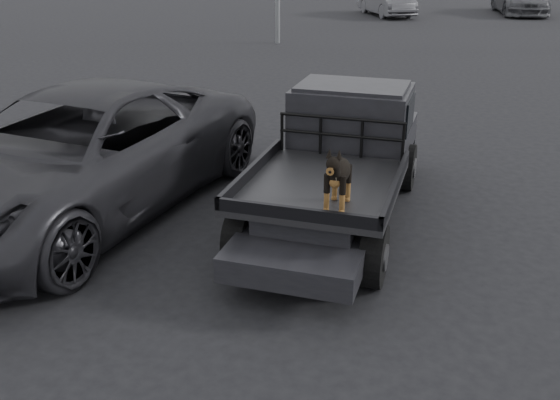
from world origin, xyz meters
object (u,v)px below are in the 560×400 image
(parked_suv, at_px, (77,155))
(flatbed_ute, at_px, (336,190))
(dog, at_px, (338,176))
(distant_car_a, at_px, (387,1))

(parked_suv, bearing_deg, flatbed_ute, 19.59)
(dog, xyz_separation_m, parked_suv, (-4.03, 0.75, -0.38))
(parked_suv, height_order, distant_car_a, parked_suv)
(parked_suv, xyz_separation_m, distant_car_a, (0.62, 26.84, -0.15))
(flatbed_ute, relative_size, parked_suv, 0.83)
(flatbed_ute, xyz_separation_m, dog, (0.35, -1.61, 0.83))
(dog, bearing_deg, parked_suv, 169.43)
(flatbed_ute, distance_m, distant_car_a, 26.16)
(flatbed_ute, xyz_separation_m, parked_suv, (-3.67, -0.85, 0.45))
(flatbed_ute, height_order, parked_suv, parked_suv)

